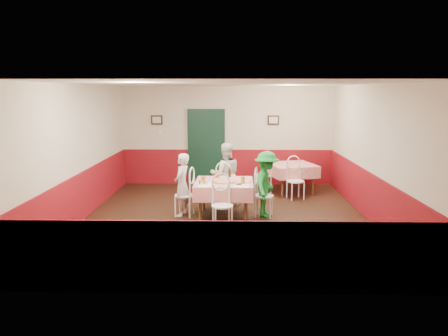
{
  "coord_description": "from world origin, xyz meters",
  "views": [
    {
      "loc": [
        0.13,
        -8.92,
        2.65
      ],
      "look_at": [
        -0.03,
        0.17,
        1.05
      ],
      "focal_mm": 35.0,
      "sensor_mm": 36.0,
      "label": 1
    }
  ],
  "objects_px": {
    "pizza": "(224,181)",
    "diner_left": "(182,185)",
    "glass_b": "(243,180)",
    "wallet": "(239,184)",
    "glass_c": "(217,175)",
    "beer_bottle": "(230,173)",
    "chair_near": "(222,206)",
    "chair_far": "(225,187)",
    "glass_a": "(203,180)",
    "chair_left": "(184,195)",
    "chair_second_a": "(263,175)",
    "chair_right": "(264,196)",
    "second_table": "(291,178)",
    "diner_right": "(266,184)",
    "diner_far": "(225,174)",
    "main_table": "(224,199)",
    "chair_second_b": "(296,181)"
  },
  "relations": [
    {
      "from": "chair_right",
      "to": "glass_b",
      "type": "bearing_deg",
      "value": 126.1
    },
    {
      "from": "pizza",
      "to": "glass_a",
      "type": "xyz_separation_m",
      "value": [
        -0.43,
        -0.18,
        0.06
      ]
    },
    {
      "from": "chair_right",
      "to": "pizza",
      "type": "height_order",
      "value": "chair_right"
    },
    {
      "from": "glass_b",
      "to": "glass_c",
      "type": "bearing_deg",
      "value": 132.11
    },
    {
      "from": "glass_b",
      "to": "wallet",
      "type": "xyz_separation_m",
      "value": [
        -0.09,
        -0.1,
        -0.07
      ]
    },
    {
      "from": "second_table",
      "to": "chair_right",
      "type": "relative_size",
      "value": 1.24
    },
    {
      "from": "chair_second_a",
      "to": "glass_a",
      "type": "height_order",
      "value": "glass_a"
    },
    {
      "from": "chair_far",
      "to": "glass_a",
      "type": "bearing_deg",
      "value": 84.47
    },
    {
      "from": "second_table",
      "to": "beer_bottle",
      "type": "xyz_separation_m",
      "value": [
        -1.63,
        -1.88,
        0.49
      ]
    },
    {
      "from": "diner_left",
      "to": "diner_far",
      "type": "distance_m",
      "value": 1.27
    },
    {
      "from": "glass_a",
      "to": "diner_far",
      "type": "xyz_separation_m",
      "value": [
        0.44,
        1.16,
        -0.1
      ]
    },
    {
      "from": "diner_left",
      "to": "diner_right",
      "type": "relative_size",
      "value": 0.96
    },
    {
      "from": "main_table",
      "to": "wallet",
      "type": "distance_m",
      "value": 0.6
    },
    {
      "from": "pizza",
      "to": "diner_left",
      "type": "distance_m",
      "value": 0.92
    },
    {
      "from": "second_table",
      "to": "glass_a",
      "type": "xyz_separation_m",
      "value": [
        -2.17,
        -2.55,
        0.46
      ]
    },
    {
      "from": "glass_a",
      "to": "second_table",
      "type": "bearing_deg",
      "value": 49.56
    },
    {
      "from": "chair_near",
      "to": "glass_a",
      "type": "distance_m",
      "value": 0.81
    },
    {
      "from": "glass_c",
      "to": "wallet",
      "type": "distance_m",
      "value": 0.85
    },
    {
      "from": "pizza",
      "to": "diner_right",
      "type": "distance_m",
      "value": 0.9
    },
    {
      "from": "chair_second_a",
      "to": "wallet",
      "type": "xyz_separation_m",
      "value": [
        -0.69,
        -2.62,
        0.32
      ]
    },
    {
      "from": "chair_second_b",
      "to": "pizza",
      "type": "relative_size",
      "value": 1.96
    },
    {
      "from": "main_table",
      "to": "chair_second_b",
      "type": "xyz_separation_m",
      "value": [
        1.75,
        1.54,
        0.08
      ]
    },
    {
      "from": "beer_bottle",
      "to": "pizza",
      "type": "bearing_deg",
      "value": -102.67
    },
    {
      "from": "diner_far",
      "to": "diner_right",
      "type": "xyz_separation_m",
      "value": [
        0.88,
        -0.92,
        -0.03
      ]
    },
    {
      "from": "second_table",
      "to": "chair_left",
      "type": "bearing_deg",
      "value": -138.84
    },
    {
      "from": "second_table",
      "to": "diner_left",
      "type": "bearing_deg",
      "value": -139.39
    },
    {
      "from": "second_table",
      "to": "glass_a",
      "type": "relative_size",
      "value": 7.3
    },
    {
      "from": "chair_left",
      "to": "chair_second_a",
      "type": "height_order",
      "value": "same"
    },
    {
      "from": "second_table",
      "to": "diner_far",
      "type": "xyz_separation_m",
      "value": [
        -1.73,
        -1.39,
        0.36
      ]
    },
    {
      "from": "chair_left",
      "to": "glass_b",
      "type": "bearing_deg",
      "value": 89.47
    },
    {
      "from": "glass_b",
      "to": "wallet",
      "type": "height_order",
      "value": "glass_b"
    },
    {
      "from": "diner_right",
      "to": "glass_b",
      "type": "bearing_deg",
      "value": 127.54
    },
    {
      "from": "main_table",
      "to": "beer_bottle",
      "type": "relative_size",
      "value": 5.68
    },
    {
      "from": "main_table",
      "to": "chair_right",
      "type": "bearing_deg",
      "value": -1.12
    },
    {
      "from": "chair_near",
      "to": "pizza",
      "type": "bearing_deg",
      "value": 77.67
    },
    {
      "from": "chair_left",
      "to": "chair_second_a",
      "type": "xyz_separation_m",
      "value": [
        1.85,
        2.27,
        0.0
      ]
    },
    {
      "from": "chair_right",
      "to": "diner_far",
      "type": "bearing_deg",
      "value": 53.56
    },
    {
      "from": "glass_b",
      "to": "diner_right",
      "type": "relative_size",
      "value": 0.11
    },
    {
      "from": "chair_second_b",
      "to": "chair_right",
      "type": "bearing_deg",
      "value": -135.35
    },
    {
      "from": "chair_near",
      "to": "pizza",
      "type": "relative_size",
      "value": 1.96
    },
    {
      "from": "chair_right",
      "to": "chair_near",
      "type": "relative_size",
      "value": 1.0
    },
    {
      "from": "second_table",
      "to": "chair_second_b",
      "type": "xyz_separation_m",
      "value": [
        0.0,
        -0.75,
        0.08
      ]
    },
    {
      "from": "chair_right",
      "to": "glass_b",
      "type": "xyz_separation_m",
      "value": [
        -0.45,
        -0.21,
        0.39
      ]
    },
    {
      "from": "chair_second_b",
      "to": "main_table",
      "type": "bearing_deg",
      "value": -153.96
    },
    {
      "from": "glass_b",
      "to": "wallet",
      "type": "distance_m",
      "value": 0.15
    },
    {
      "from": "pizza",
      "to": "wallet",
      "type": "bearing_deg",
      "value": -39.42
    },
    {
      "from": "beer_bottle",
      "to": "chair_near",
      "type": "bearing_deg",
      "value": -96.04
    },
    {
      "from": "second_table",
      "to": "wallet",
      "type": "distance_m",
      "value": 3.01
    },
    {
      "from": "main_table",
      "to": "diner_far",
      "type": "relative_size",
      "value": 0.83
    },
    {
      "from": "chair_near",
      "to": "diner_far",
      "type": "height_order",
      "value": "diner_far"
    }
  ]
}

